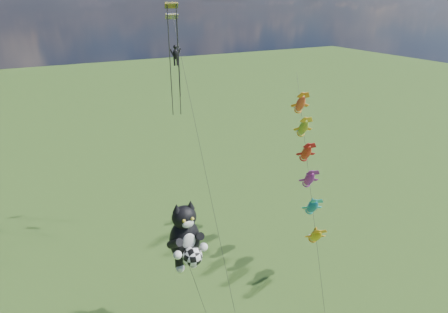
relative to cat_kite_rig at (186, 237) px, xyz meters
name	(u,v)px	position (x,y,z in m)	size (l,w,h in m)	color
cat_kite_rig	(186,237)	(0.00, 0.00, 0.00)	(2.84, 4.18, 11.63)	brown
fish_windsock_rig	(308,166)	(14.11, 4.16, 0.91)	(6.74, 14.57, 17.35)	brown
parafoil_rig	(176,56)	(4.17, 11.40, 10.81)	(2.69, 17.47, 24.10)	brown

